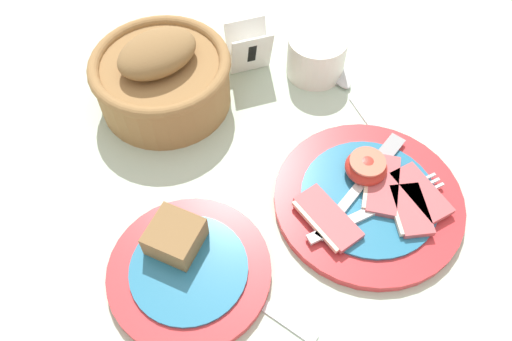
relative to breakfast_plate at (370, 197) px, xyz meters
The scene contains 7 objects.
ground_plane 0.09m from the breakfast_plate, 165.06° to the left, with size 3.00×3.00×0.00m, color #B7CCB7.
breakfast_plate is the anchor object (origin of this frame).
bread_plate 0.23m from the breakfast_plate, behind, with size 0.18×0.18×0.05m.
sugar_cup 0.23m from the breakfast_plate, 81.58° to the left, with size 0.08×0.08×0.06m.
bread_basket 0.32m from the breakfast_plate, 126.31° to the left, with size 0.19×0.19×0.11m.
number_card 0.28m from the breakfast_plate, 101.29° to the left, with size 0.06×0.05×0.07m.
teaspoon_by_saucer 0.19m from the breakfast_plate, 71.27° to the left, with size 0.03×0.19×0.01m.
Camera 1 is at (-0.16, -0.27, 0.53)m, focal length 35.00 mm.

